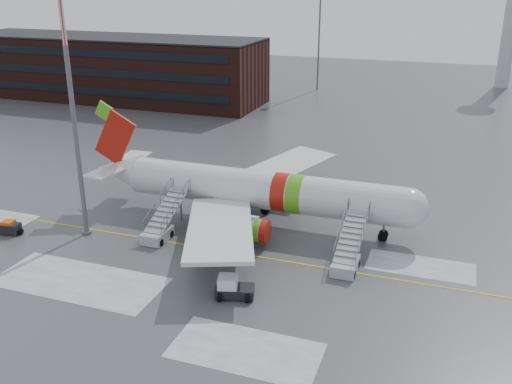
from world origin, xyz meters
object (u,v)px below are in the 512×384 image
at_px(airliner, 254,190).
at_px(airstair_aft, 161,227).
at_px(airstair_fwd, 347,256).
at_px(baggage_tractor, 9,228).
at_px(light_mast_near, 73,114).
at_px(pushback_tug, 232,288).

xyz_separation_m(airliner, airstair_aft, (-7.01, -6.54, -2.35)).
bearing_deg(airstair_aft, airstair_fwd, 0.00).
height_order(baggage_tractor, light_mast_near, light_mast_near).
distance_m(airliner, airstair_fwd, 12.85).
bearing_deg(airstair_fwd, baggage_tractor, -172.48).
bearing_deg(baggage_tractor, pushback_tug, -8.02).
xyz_separation_m(airstair_aft, baggage_tractor, (-14.16, -4.22, -0.49)).
height_order(airstair_aft, light_mast_near, light_mast_near).
bearing_deg(baggage_tractor, light_mast_near, 19.49).
relative_size(airstair_fwd, baggage_tractor, 2.89).
bearing_deg(airstair_aft, baggage_tractor, -163.39).
bearing_deg(light_mast_near, pushback_tug, -18.74).
distance_m(airstair_aft, baggage_tractor, 14.79).
height_order(airliner, airstair_aft, airliner).
relative_size(airstair_fwd, light_mast_near, 0.34).
bearing_deg(airstair_aft, pushback_tug, -36.51).
bearing_deg(baggage_tractor, airstair_aft, 16.61).
distance_m(pushback_tug, light_mast_near, 21.52).
height_order(airliner, baggage_tractor, airliner).
bearing_deg(pushback_tug, airstair_aft, 143.49).
xyz_separation_m(pushback_tug, baggage_tractor, (-24.54, 3.46, -0.18)).
bearing_deg(pushback_tug, airliner, 103.35).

